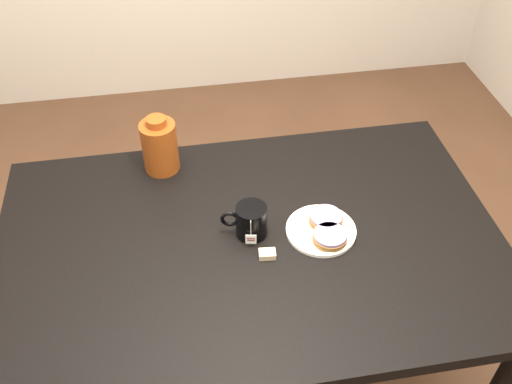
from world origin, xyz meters
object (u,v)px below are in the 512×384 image
(mug, at_px, (251,221))
(bagel_front, at_px, (330,237))
(plate, at_px, (321,230))
(teabag_pouch, at_px, (267,254))
(bagel_package, at_px, (160,146))
(bagel_back, at_px, (326,219))
(table, at_px, (251,259))

(mug, bearing_deg, bagel_front, -8.89)
(plate, relative_size, teabag_pouch, 4.37)
(mug, distance_m, teabag_pouch, 0.11)
(bagel_package, bearing_deg, mug, -54.95)
(bagel_back, xyz_separation_m, mug, (-0.21, 0.00, 0.03))
(bagel_front, bearing_deg, bagel_package, 137.41)
(plate, xyz_separation_m, bagel_front, (0.01, -0.05, 0.02))
(plate, bearing_deg, table, 179.02)
(bagel_back, bearing_deg, plate, -127.81)
(table, relative_size, bagel_back, 11.11)
(plate, xyz_separation_m, teabag_pouch, (-0.16, -0.06, 0.00))
(bagel_back, distance_m, mug, 0.22)
(table, bearing_deg, teabag_pouch, -62.62)
(plate, xyz_separation_m, bagel_back, (0.02, 0.03, 0.02))
(table, height_order, mug, mug)
(table, xyz_separation_m, bagel_back, (0.22, 0.02, 0.11))
(bagel_front, bearing_deg, plate, 104.67)
(bagel_back, relative_size, mug, 0.93)
(teabag_pouch, bearing_deg, mug, 107.97)
(plate, distance_m, bagel_package, 0.56)
(bagel_front, distance_m, bagel_package, 0.60)
(plate, distance_m, teabag_pouch, 0.18)
(teabag_pouch, xyz_separation_m, bagel_package, (-0.26, 0.42, 0.08))
(plate, xyz_separation_m, bagel_package, (-0.42, 0.36, 0.08))
(table, relative_size, mug, 10.29)
(bagel_back, relative_size, teabag_pouch, 2.80)
(table, distance_m, bagel_package, 0.45)
(table, height_order, plate, plate)
(plate, relative_size, mug, 1.45)
(plate, bearing_deg, bagel_back, 52.19)
(bagel_front, height_order, bagel_package, bagel_package)
(teabag_pouch, bearing_deg, bagel_back, 25.84)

